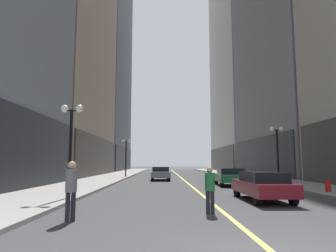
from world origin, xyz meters
TOP-DOWN VIEW (x-y plane):
  - ground_plane at (0.00, 35.00)m, footprint 200.00×200.00m
  - sidewalk_left at (-8.25, 35.00)m, footprint 4.50×78.00m
  - sidewalk_right at (8.25, 35.00)m, footprint 4.50×78.00m
  - lane_centre_stripe at (0.00, 35.00)m, footprint 0.16×70.00m
  - building_left_mid at (-17.12, 34.50)m, footprint 13.45×24.00m
  - building_left_far at (-17.11, 60.00)m, footprint 13.41×26.00m
  - building_right_mid at (15.86, 34.50)m, footprint 10.92×24.00m
  - car_maroon at (2.42, 8.50)m, footprint 1.75×4.63m
  - car_green at (2.99, 17.59)m, footprint 2.12×4.13m
  - car_grey at (-2.35, 25.07)m, footprint 1.92×4.59m
  - pedestrian_in_grey_suit at (-4.87, 3.75)m, footprint 0.47×0.47m
  - pedestrian_in_green_parka at (-0.52, 5.01)m, footprint 0.46×0.46m
  - street_lamp_left_near at (-6.40, 8.54)m, footprint 1.06×0.36m
  - street_lamp_left_far at (-6.40, 29.67)m, footprint 1.06×0.36m
  - street_lamp_right_mid at (6.40, 16.82)m, footprint 1.06×0.36m
  - fire_hydrant_right at (6.90, 11.10)m, footprint 0.28×0.28m

SIDE VIEW (x-z plane):
  - ground_plane at x=0.00m, z-range 0.00..0.00m
  - lane_centre_stripe at x=0.00m, z-range 0.00..0.01m
  - sidewalk_left at x=-8.25m, z-range 0.00..0.15m
  - sidewalk_right at x=8.25m, z-range 0.00..0.15m
  - fire_hydrant_right at x=6.90m, z-range 0.00..0.80m
  - car_green at x=2.99m, z-range 0.06..1.38m
  - car_maroon at x=2.42m, z-range 0.06..1.38m
  - car_grey at x=-2.35m, z-range 0.06..1.38m
  - pedestrian_in_green_parka at x=-0.52m, z-range 0.13..1.72m
  - pedestrian_in_grey_suit at x=-4.87m, z-range 0.15..1.92m
  - street_lamp_left_near at x=-6.40m, z-range 1.04..5.47m
  - street_lamp_left_far at x=-6.40m, z-range 1.04..5.47m
  - street_lamp_right_mid at x=6.40m, z-range 1.04..5.47m
  - building_right_mid at x=15.86m, z-range -0.10..41.07m
  - building_left_mid at x=-17.12m, z-range -0.08..48.35m
  - building_left_far at x=-17.11m, z-range -0.08..65.61m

